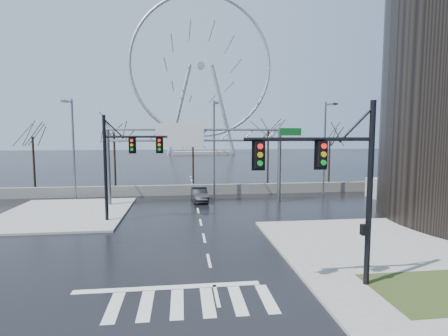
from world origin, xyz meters
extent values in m
plane|color=black|center=(0.00, 0.00, 0.00)|extent=(260.00, 260.00, 0.00)
cube|color=gray|center=(10.00, 2.00, 0.07)|extent=(12.00, 10.00, 0.15)
cube|color=gray|center=(-11.00, 12.00, 0.07)|extent=(10.00, 12.00, 0.15)
cube|color=#2B3B18|center=(9.00, -5.00, 0.15)|extent=(5.00, 4.00, 0.02)
cube|color=slate|center=(0.00, 20.00, 0.55)|extent=(52.00, 0.50, 1.10)
cylinder|color=black|center=(6.50, -4.00, 4.00)|extent=(0.24, 0.24, 8.00)
cylinder|color=black|center=(3.80, -4.00, 6.40)|extent=(5.40, 0.16, 0.16)
cube|color=black|center=(4.30, -4.15, 5.80)|extent=(0.35, 0.28, 1.05)
cube|color=black|center=(1.70, -4.15, 5.80)|extent=(0.35, 0.28, 1.05)
cylinder|color=black|center=(-7.00, 9.00, 4.00)|extent=(0.24, 0.24, 8.00)
cylinder|color=black|center=(-4.70, 9.00, 6.40)|extent=(4.60, 0.16, 0.16)
cube|color=black|center=(-5.00, 8.85, 5.80)|extent=(0.35, 0.28, 1.05)
cube|color=black|center=(-3.00, 8.85, 5.80)|extent=(0.35, 0.28, 1.05)
cylinder|color=slate|center=(-8.00, 15.00, 3.50)|extent=(0.36, 0.36, 7.00)
cylinder|color=slate|center=(8.00, 15.00, 3.50)|extent=(0.36, 0.36, 7.00)
cylinder|color=slate|center=(0.00, 15.00, 7.00)|extent=(16.00, 0.20, 0.20)
cylinder|color=slate|center=(0.00, 15.00, 6.00)|extent=(16.00, 0.20, 0.20)
cube|color=#0A4C17|center=(-1.50, 14.85, 6.50)|extent=(4.20, 0.10, 2.00)
cube|color=silver|center=(-1.50, 14.79, 6.50)|extent=(4.40, 0.02, 2.20)
cylinder|color=slate|center=(-12.00, 18.50, 5.00)|extent=(0.20, 0.20, 10.00)
cylinder|color=slate|center=(-12.00, 17.40, 9.70)|extent=(0.12, 2.20, 0.12)
cube|color=slate|center=(-12.00, 16.40, 9.60)|extent=(0.50, 0.70, 0.18)
cylinder|color=slate|center=(2.00, 18.50, 5.00)|extent=(0.20, 0.20, 10.00)
cylinder|color=slate|center=(2.00, 17.40, 9.70)|extent=(0.12, 2.20, 0.12)
cube|color=slate|center=(2.00, 16.40, 9.60)|extent=(0.50, 0.70, 0.18)
cylinder|color=slate|center=(14.00, 18.50, 5.00)|extent=(0.20, 0.20, 10.00)
cylinder|color=slate|center=(14.00, 17.40, 9.70)|extent=(0.12, 2.20, 0.12)
cube|color=slate|center=(14.00, 16.40, 9.60)|extent=(0.50, 0.70, 0.18)
cylinder|color=black|center=(-18.00, 24.00, 3.15)|extent=(0.24, 0.24, 6.30)
cylinder|color=black|center=(-9.00, 23.50, 3.38)|extent=(0.24, 0.24, 6.75)
cylinder|color=black|center=(0.00, 24.50, 2.93)|extent=(0.24, 0.24, 5.85)
cylinder|color=black|center=(9.00, 23.50, 3.51)|extent=(0.24, 0.24, 7.02)
cylinder|color=black|center=(17.00, 24.00, 3.06)|extent=(0.24, 0.24, 6.12)
cube|color=gray|center=(5.00, 95.00, 0.50)|extent=(18.00, 6.00, 1.00)
torus|color=#B2B2B7|center=(5.00, 95.00, 28.00)|extent=(45.00, 1.00, 45.00)
cylinder|color=#B2B2B7|center=(5.00, 95.00, 28.00)|extent=(2.40, 1.50, 2.40)
cylinder|color=#B2B2B7|center=(-2.00, 95.00, 14.00)|extent=(8.28, 1.20, 28.82)
cylinder|color=#B2B2B7|center=(12.00, 95.00, 14.00)|extent=(8.28, 1.20, 28.82)
imported|color=black|center=(0.35, 16.31, 0.67)|extent=(1.66, 4.15, 1.34)
camera|label=1|loc=(-1.35, -17.68, 6.62)|focal=28.00mm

